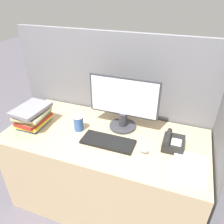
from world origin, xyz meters
TOP-DOWN VIEW (x-y plane):
  - cubicle_panel_rear at (0.00, 0.78)m, footprint 2.00×0.04m
  - cubicle_panel_right at (0.84, 0.40)m, footprint 0.04×0.80m
  - desk at (0.00, 0.37)m, footprint 1.60×0.74m
  - monitor at (0.10, 0.53)m, footprint 0.56×0.22m
  - keyboard at (0.06, 0.29)m, footprint 0.40×0.17m
  - mouse at (0.34, 0.28)m, footprint 0.06×0.04m
  - coffee_cup at (-0.23, 0.37)m, footprint 0.08×0.08m
  - book_stack at (-0.62, 0.30)m, footprint 0.26×0.31m
  - desk_telephone at (0.52, 0.41)m, footprint 0.15×0.18m
  - paper_pile at (0.66, 0.23)m, footprint 0.24×0.28m

SIDE VIEW (x-z plane):
  - desk at x=0.00m, z-range 0.00..0.77m
  - cubicle_panel_rear at x=0.00m, z-range 0.00..1.49m
  - cubicle_panel_right at x=0.84m, z-range 0.00..1.49m
  - keyboard at x=0.06m, z-range 0.77..0.79m
  - paper_pile at x=0.66m, z-range 0.77..0.79m
  - mouse at x=0.34m, z-range 0.77..0.80m
  - desk_telephone at x=0.52m, z-range 0.76..0.86m
  - coffee_cup at x=-0.23m, z-range 0.77..0.90m
  - book_stack at x=-0.62m, z-range 0.77..0.95m
  - monitor at x=0.10m, z-range 0.76..1.20m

